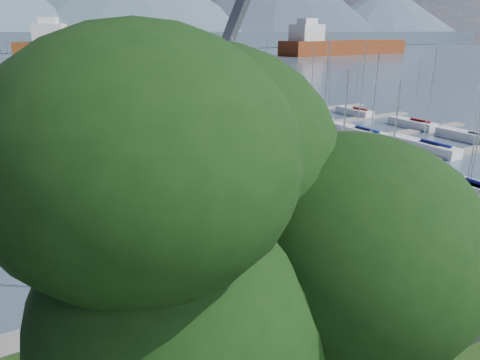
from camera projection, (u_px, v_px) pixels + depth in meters
path at (415, 349)px, 17.97m from camera, size 160.00×2.00×0.04m
water at (18, 56)px, 234.28m from camera, size 800.00×540.00×0.20m
hedge at (370, 309)px, 19.99m from camera, size 80.00×0.70×0.70m
fence at (366, 290)px, 20.04m from camera, size 80.00×0.04×0.04m
foothill at (10, 41)px, 289.70m from camera, size 900.00×80.00×12.00m
docks at (170, 170)px, 41.88m from camera, size 90.00×41.60×0.25m
tree at (241, 264)px, 7.43m from camera, size 7.62×6.91×13.09m
crane at (234, 108)px, 42.80m from camera, size 6.99×13.13×22.35m
cargo_ship_mid at (121, 50)px, 217.78m from camera, size 107.26×51.91×21.50m
cargo_ship_east at (339, 47)px, 246.50m from camera, size 83.85×20.85×21.50m
sailboat_fleet at (136, 111)px, 41.49m from camera, size 75.97×49.78×12.92m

